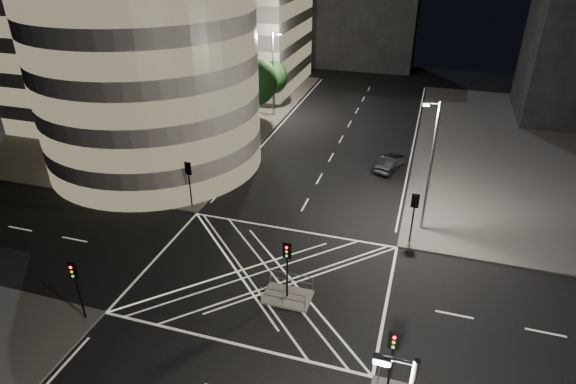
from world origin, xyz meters
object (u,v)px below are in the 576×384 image
(sedan, at_px, (390,163))
(central_island, at_px, (287,297))
(traffic_signal_island, at_px, (287,260))
(street_lamp_left_near, at_px, (207,122))
(traffic_signal_fr, at_px, (414,209))
(street_lamp_right_far, at_px, (430,164))
(traffic_signal_fl, at_px, (189,176))
(street_lamp_left_far, at_px, (274,71))
(traffic_signal_nl, at_px, (76,280))
(traffic_signal_nr, at_px, (393,351))

(sedan, bearing_deg, central_island, 94.65)
(traffic_signal_island, bearing_deg, street_lamp_left_near, 130.27)
(sedan, bearing_deg, traffic_signal_fr, 118.85)
(traffic_signal_fr, bearing_deg, street_lamp_right_far, 73.89)
(traffic_signal_fl, relative_size, street_lamp_left_far, 0.40)
(traffic_signal_nl, height_order, street_lamp_left_near, street_lamp_left_near)
(central_island, bearing_deg, street_lamp_left_near, 130.27)
(traffic_signal_nr, height_order, street_lamp_left_near, street_lamp_left_near)
(central_island, relative_size, street_lamp_left_far, 0.30)
(traffic_signal_island, height_order, street_lamp_left_far, street_lamp_left_far)
(traffic_signal_island, bearing_deg, traffic_signal_nr, -37.93)
(traffic_signal_nr, xyz_separation_m, street_lamp_right_far, (0.64, 15.80, 2.63))
(sedan, bearing_deg, traffic_signal_island, 94.65)
(traffic_signal_fr, relative_size, street_lamp_right_far, 0.40)
(street_lamp_right_far, distance_m, sedan, 11.52)
(street_lamp_right_far, relative_size, sedan, 2.25)
(traffic_signal_nr, xyz_separation_m, street_lamp_left_far, (-18.24, 36.80, 2.63))
(traffic_signal_fl, relative_size, traffic_signal_fr, 1.00)
(traffic_signal_nl, distance_m, traffic_signal_nr, 17.60)
(traffic_signal_fl, xyz_separation_m, sedan, (14.77, 12.08, -2.18))
(traffic_signal_fl, bearing_deg, sedan, 39.28)
(traffic_signal_island, distance_m, street_lamp_right_far, 13.13)
(traffic_signal_nl, xyz_separation_m, street_lamp_right_far, (18.24, 15.80, 2.63))
(street_lamp_left_near, xyz_separation_m, street_lamp_right_far, (18.87, -3.00, 0.00))
(traffic_signal_island, bearing_deg, traffic_signal_nl, -153.86)
(traffic_signal_island, xyz_separation_m, street_lamp_left_near, (-11.44, 13.50, 2.63))
(traffic_signal_fr, distance_m, street_lamp_left_far, 29.63)
(traffic_signal_nr, xyz_separation_m, sedan, (-2.83, 25.68, -2.18))
(traffic_signal_nl, relative_size, street_lamp_left_far, 0.40)
(traffic_signal_fl, xyz_separation_m, traffic_signal_nr, (17.60, -13.60, 0.00))
(street_lamp_left_far, bearing_deg, traffic_signal_nl, -89.01)
(traffic_signal_fr, bearing_deg, traffic_signal_nr, -90.00)
(street_lamp_left_near, distance_m, street_lamp_right_far, 19.11)
(traffic_signal_nr, distance_m, street_lamp_right_far, 16.03)
(street_lamp_left_near, height_order, sedan, street_lamp_left_near)
(traffic_signal_fl, relative_size, sedan, 0.90)
(traffic_signal_fr, distance_m, street_lamp_left_near, 19.14)
(traffic_signal_fl, xyz_separation_m, traffic_signal_island, (10.80, -8.30, 0.00))
(street_lamp_left_near, xyz_separation_m, sedan, (15.41, 6.88, -4.81))
(traffic_signal_nl, xyz_separation_m, sedan, (14.77, 25.68, -2.18))
(sedan, bearing_deg, street_lamp_right_far, 124.99)
(traffic_signal_fr, relative_size, traffic_signal_island, 1.00)
(street_lamp_left_near, distance_m, sedan, 17.55)
(traffic_signal_fl, bearing_deg, street_lamp_right_far, 6.88)
(street_lamp_left_near, relative_size, street_lamp_left_far, 1.00)
(traffic_signal_island, xyz_separation_m, street_lamp_right_far, (7.44, 10.50, 2.63))
(central_island, height_order, traffic_signal_fr, traffic_signal_fr)
(traffic_signal_fr, height_order, street_lamp_right_far, street_lamp_right_far)
(traffic_signal_nr, height_order, street_lamp_left_far, street_lamp_left_far)
(traffic_signal_fr, bearing_deg, central_island, -129.33)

